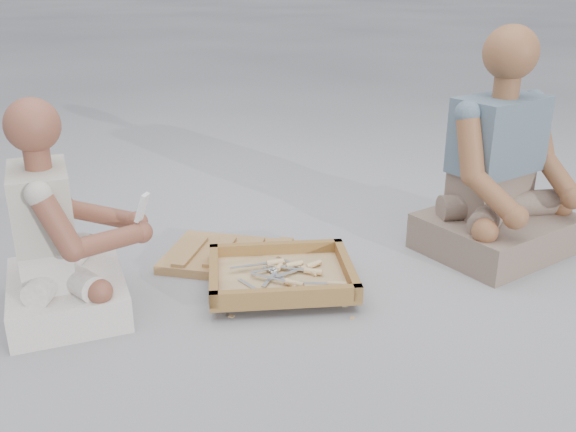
{
  "coord_description": "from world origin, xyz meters",
  "views": [
    {
      "loc": [
        0.04,
        -2.09,
        1.19
      ],
      "look_at": [
        -0.0,
        0.17,
        0.3
      ],
      "focal_mm": 40.0,
      "sensor_mm": 36.0,
      "label": 1
    }
  ],
  "objects_px": {
    "tool_tray": "(281,275)",
    "carved_panel": "(236,257)",
    "craftsman": "(59,243)",
    "companion": "(501,180)"
  },
  "relations": [
    {
      "from": "carved_panel",
      "to": "tool_tray",
      "type": "xyz_separation_m",
      "value": [
        0.2,
        -0.25,
        0.04
      ]
    },
    {
      "from": "tool_tray",
      "to": "carved_panel",
      "type": "bearing_deg",
      "value": 128.45
    },
    {
      "from": "craftsman",
      "to": "companion",
      "type": "bearing_deg",
      "value": 86.68
    },
    {
      "from": "carved_panel",
      "to": "craftsman",
      "type": "distance_m",
      "value": 0.76
    },
    {
      "from": "carved_panel",
      "to": "craftsman",
      "type": "bearing_deg",
      "value": -144.47
    },
    {
      "from": "craftsman",
      "to": "companion",
      "type": "xyz_separation_m",
      "value": [
        1.72,
        0.58,
        0.05
      ]
    },
    {
      "from": "carved_panel",
      "to": "tool_tray",
      "type": "distance_m",
      "value": 0.32
    },
    {
      "from": "craftsman",
      "to": "companion",
      "type": "distance_m",
      "value": 1.82
    },
    {
      "from": "carved_panel",
      "to": "craftsman",
      "type": "height_order",
      "value": "craftsman"
    },
    {
      "from": "companion",
      "to": "carved_panel",
      "type": "bearing_deg",
      "value": -27.78
    }
  ]
}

